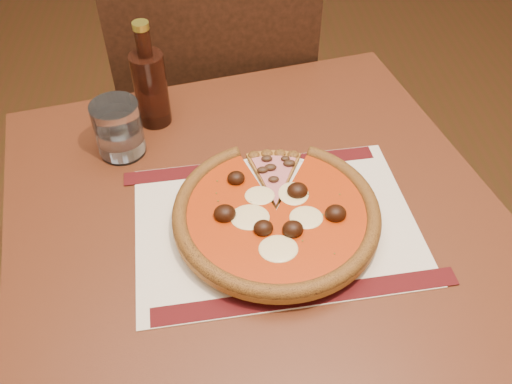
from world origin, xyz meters
TOP-DOWN VIEW (x-y plane):
  - table at (-0.71, -0.98)m, footprint 0.95×0.95m
  - chair_far at (-0.77, -0.40)m, footprint 0.49×0.49m
  - placemat at (-0.68, -1.01)m, footprint 0.47×0.35m
  - plate at (-0.68, -1.01)m, footprint 0.29×0.29m
  - pizza at (-0.68, -1.01)m, footprint 0.33×0.33m
  - ham_slice at (-0.67, -0.93)m, footprint 0.10×0.13m
  - water_glass at (-0.94, -0.81)m, footprint 0.09×0.09m
  - bottle at (-0.89, -0.72)m, footprint 0.06×0.06m

SIDE VIEW (x-z plane):
  - chair_far at x=-0.77m, z-range 0.07..1.04m
  - table at x=-0.71m, z-range 0.27..1.02m
  - placemat at x=-0.68m, z-range 0.75..0.75m
  - plate at x=-0.68m, z-range 0.75..0.77m
  - ham_slice at x=-0.67m, z-range 0.77..0.79m
  - pizza at x=-0.68m, z-range 0.76..0.80m
  - water_glass at x=-0.94m, z-range 0.75..0.85m
  - bottle at x=-0.89m, z-range 0.73..0.94m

